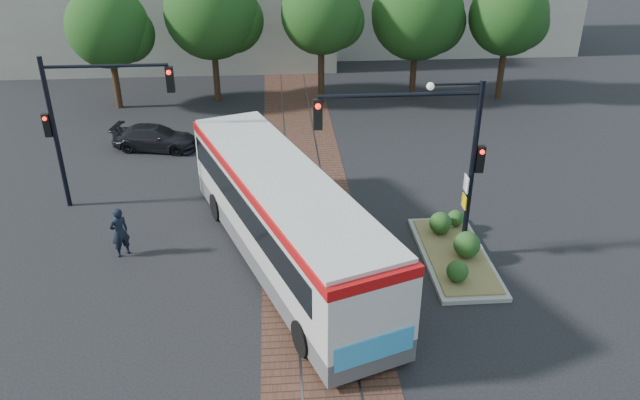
{
  "coord_description": "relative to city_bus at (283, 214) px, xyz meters",
  "views": [
    {
      "loc": [
        -1.18,
        -18.7,
        11.65
      ],
      "look_at": [
        0.28,
        0.62,
        1.6
      ],
      "focal_mm": 35.0,
      "sensor_mm": 36.0,
      "label": 1
    }
  ],
  "objects": [
    {
      "name": "city_bus",
      "position": [
        0.0,
        0.0,
        0.0
      ],
      "size": [
        6.74,
        12.51,
        3.32
      ],
      "rotation": [
        0.0,
        0.0,
        0.35
      ],
      "color": "#4E4E51",
      "rests_on": "ground"
    },
    {
      "name": "officer",
      "position": [
        -5.58,
        0.85,
        -0.94
      ],
      "size": [
        0.79,
        0.76,
        1.82
      ],
      "primitive_type": "imported",
      "rotation": [
        0.0,
        0.0,
        3.82
      ],
      "color": "black",
      "rests_on": "ground"
    },
    {
      "name": "trackbed",
      "position": [
        1.04,
        4.76,
        -1.84
      ],
      "size": [
        3.6,
        40.0,
        0.02
      ],
      "color": "#533226",
      "rests_on": "ground"
    },
    {
      "name": "tree_row",
      "position": [
        2.25,
        17.18,
        3.0
      ],
      "size": [
        26.4,
        5.6,
        7.67
      ],
      "color": "#382314",
      "rests_on": "ground"
    },
    {
      "name": "ground",
      "position": [
        1.04,
        0.76,
        -1.85
      ],
      "size": [
        120.0,
        120.0,
        0.0
      ],
      "primitive_type": "plane",
      "color": "black",
      "rests_on": "ground"
    },
    {
      "name": "signal_pole_left",
      "position": [
        -7.33,
        4.75,
        2.02
      ],
      "size": [
        4.99,
        0.34,
        6.0
      ],
      "color": "black",
      "rests_on": "ground"
    },
    {
      "name": "traffic_island",
      "position": [
        5.86,
        -0.14,
        -1.52
      ],
      "size": [
        2.2,
        5.2,
        1.13
      ],
      "color": "gray",
      "rests_on": "ground"
    },
    {
      "name": "parked_car",
      "position": [
        -5.91,
        10.39,
        -1.27
      ],
      "size": [
        4.26,
        2.39,
        1.17
      ],
      "primitive_type": "imported",
      "rotation": [
        0.0,
        0.0,
        1.37
      ],
      "color": "black",
      "rests_on": "ground"
    },
    {
      "name": "signal_pole_main",
      "position": [
        4.9,
        -0.05,
        2.31
      ],
      "size": [
        5.49,
        0.46,
        6.0
      ],
      "color": "black",
      "rests_on": "ground"
    }
  ]
}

